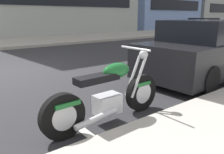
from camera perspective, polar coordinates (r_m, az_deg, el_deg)
name	(u,v)px	position (r m, az deg, el deg)	size (l,w,h in m)	color
ground_plane	(8,72)	(7.29, -24.94, 1.15)	(260.00, 260.00, 0.00)	#28282B
sidewalk_far_curb	(137,34)	(19.59, 6.28, 10.73)	(120.00, 5.00, 0.14)	gray
parking_stall_stripe	(74,123)	(3.58, -9.60, -11.47)	(0.12, 2.20, 0.01)	silver
parked_motorcycle	(109,96)	(3.41, -0.88, -4.82)	(2.14, 0.62, 1.12)	black
parked_car_second_in_row	(207,50)	(6.57, 22.93, 6.21)	(4.44, 2.00, 1.49)	black
car_opposite_curb	(202,27)	(21.03, 21.91, 11.68)	(4.46, 1.96, 1.41)	gray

